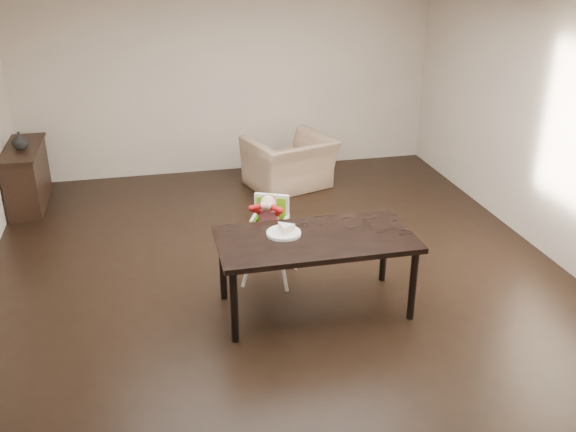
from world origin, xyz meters
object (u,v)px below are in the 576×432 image
dining_table (316,245)px  sideboard (27,176)px  high_chair (269,219)px  armchair (289,154)px

dining_table → sideboard: bearing=132.2°
high_chair → armchair: (0.78, 2.48, -0.18)m
armchair → sideboard: size_ratio=0.87×
high_chair → dining_table: bearing=-42.5°
high_chair → armchair: 2.61m
dining_table → armchair: size_ratio=1.65×
sideboard → high_chair: bearing=-44.2°
high_chair → sideboard: (-2.69, 2.61, -0.26)m
sideboard → dining_table: bearing=-47.8°
high_chair → armchair: size_ratio=0.85×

